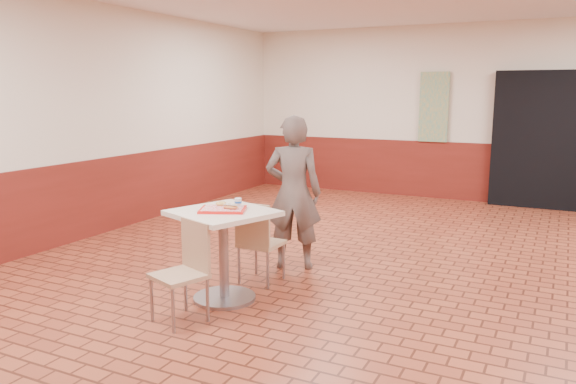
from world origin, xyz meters
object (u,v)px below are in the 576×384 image
at_px(customer, 294,193).
at_px(serving_tray, 223,209).
at_px(chair_main_front, 186,266).
at_px(ring_donut, 221,204).
at_px(long_john_donut, 231,207).
at_px(main_table, 223,240).
at_px(chair_main_back, 258,238).
at_px(paper_cup, 238,202).

relative_size(customer, serving_tray, 4.12).
bearing_deg(serving_tray, customer, 82.77).
distance_m(chair_main_front, ring_donut, 0.74).
height_order(customer, long_john_donut, customer).
xyz_separation_m(main_table, chair_main_front, (-0.04, -0.52, -0.10)).
bearing_deg(chair_main_back, ring_donut, 72.60).
bearing_deg(ring_donut, chair_main_front, -85.64).
height_order(main_table, chair_main_back, main_table).
relative_size(chair_main_front, paper_cup, 10.41).
bearing_deg(chair_main_front, customer, 104.08).
bearing_deg(chair_main_back, customer, -96.45).
distance_m(chair_main_back, long_john_donut, 0.67).
relative_size(main_table, ring_donut, 8.70).
distance_m(long_john_donut, paper_cup, 0.11).
relative_size(customer, ring_donut, 17.13).
relative_size(chair_main_back, long_john_donut, 5.58).
xyz_separation_m(chair_main_front, paper_cup, (0.13, 0.62, 0.43)).
bearing_deg(paper_cup, long_john_donut, -94.63).
height_order(serving_tray, long_john_donut, long_john_donut).
bearing_deg(serving_tray, chair_main_front, -93.91).
height_order(main_table, ring_donut, ring_donut).
relative_size(customer, paper_cup, 20.56).
distance_m(customer, ring_donut, 1.07).
xyz_separation_m(ring_donut, paper_cup, (0.18, 0.01, 0.03)).
distance_m(main_table, ring_donut, 0.34).
bearing_deg(serving_tray, paper_cup, 47.10).
bearing_deg(main_table, chair_main_back, 83.38).
xyz_separation_m(main_table, ring_donut, (-0.08, 0.10, 0.31)).
relative_size(chair_main_back, customer, 0.50).
distance_m(main_table, chair_main_back, 0.53).
distance_m(serving_tray, paper_cup, 0.15).
bearing_deg(serving_tray, chair_main_back, 83.38).
bearing_deg(main_table, ring_donut, 129.91).
height_order(serving_tray, ring_donut, ring_donut).
relative_size(main_table, long_john_donut, 5.63).
bearing_deg(chair_main_back, main_table, 84.66).
bearing_deg(customer, main_table, 64.22).
distance_m(main_table, chair_main_front, 0.53).
bearing_deg(ring_donut, paper_cup, 1.88).
relative_size(serving_tray, long_john_donut, 2.69).
height_order(customer, ring_donut, customer).
xyz_separation_m(chair_main_front, serving_tray, (0.04, 0.52, 0.38)).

